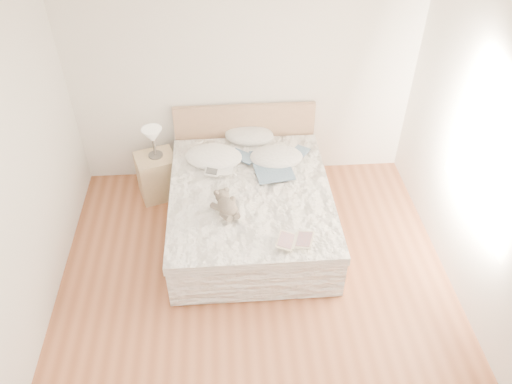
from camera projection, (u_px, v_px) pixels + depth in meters
floor at (258, 310)px, 4.86m from camera, size 4.00×4.50×0.00m
ceiling at (259, 47)px, 3.11m from camera, size 4.00×4.50×0.00m
wall_back at (244, 76)px, 5.69m from camera, size 4.00×0.02×2.70m
wall_left at (2, 220)px, 3.87m from camera, size 0.02×4.50×2.70m
wall_right at (501, 196)px, 4.09m from camera, size 0.02×4.50×2.70m
window at (488, 164)px, 4.26m from camera, size 0.02×1.30×1.10m
bed at (250, 205)px, 5.57m from camera, size 1.72×2.14×1.00m
nightstand at (158, 176)px, 6.02m from camera, size 0.55×0.52×0.56m
table_lamp at (153, 137)px, 5.68m from camera, size 0.26×0.26×0.37m
pillow_left at (214, 157)px, 5.70m from camera, size 0.73×0.57×0.20m
pillow_middle at (249, 135)px, 6.04m from camera, size 0.66×0.52×0.18m
pillow_right at (276, 157)px, 5.70m from camera, size 0.62×0.44×0.18m
blouse at (272, 165)px, 5.60m from camera, size 0.73×0.76×0.03m
photo_book at (219, 170)px, 5.53m from camera, size 0.36×0.27×0.02m
childrens_book at (295, 241)px, 4.70m from camera, size 0.41×0.33×0.02m
teddy_bear at (227, 212)px, 4.98m from camera, size 0.35×0.41×0.18m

